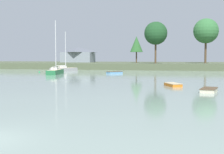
{
  "coord_description": "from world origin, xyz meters",
  "views": [
    {
      "loc": [
        8.86,
        -12.17,
        3.77
      ],
      "look_at": [
        -0.23,
        27.94,
        1.11
      ],
      "focal_mm": 49.08,
      "sensor_mm": 36.0,
      "label": 1
    }
  ],
  "objects_px": {
    "dinghy_skyblue": "(114,73)",
    "mooring_buoy_green": "(39,72)",
    "dinghy_orange": "(173,85)",
    "sailboat_grey": "(64,70)",
    "sailboat_green": "(55,73)",
    "dinghy_cream": "(209,91)"
  },
  "relations": [
    {
      "from": "mooring_buoy_green",
      "to": "sailboat_grey",
      "type": "bearing_deg",
      "value": 67.32
    },
    {
      "from": "dinghy_skyblue",
      "to": "sailboat_grey",
      "type": "bearing_deg",
      "value": 148.3
    },
    {
      "from": "dinghy_cream",
      "to": "mooring_buoy_green",
      "type": "relative_size",
      "value": 7.88
    },
    {
      "from": "dinghy_skyblue",
      "to": "mooring_buoy_green",
      "type": "relative_size",
      "value": 8.01
    },
    {
      "from": "dinghy_cream",
      "to": "dinghy_skyblue",
      "type": "relative_size",
      "value": 0.98
    },
    {
      "from": "sailboat_green",
      "to": "dinghy_orange",
      "type": "bearing_deg",
      "value": -41.17
    },
    {
      "from": "sailboat_grey",
      "to": "dinghy_skyblue",
      "type": "relative_size",
      "value": 2.97
    },
    {
      "from": "sailboat_green",
      "to": "dinghy_skyblue",
      "type": "relative_size",
      "value": 3.33
    },
    {
      "from": "dinghy_orange",
      "to": "sailboat_green",
      "type": "bearing_deg",
      "value": 138.83
    },
    {
      "from": "sailboat_green",
      "to": "mooring_buoy_green",
      "type": "relative_size",
      "value": 26.64
    },
    {
      "from": "dinghy_orange",
      "to": "mooring_buoy_green",
      "type": "relative_size",
      "value": 7.43
    },
    {
      "from": "dinghy_cream",
      "to": "dinghy_skyblue",
      "type": "xyz_separation_m",
      "value": [
        -17.83,
        33.4,
        0.03
      ]
    },
    {
      "from": "sailboat_green",
      "to": "dinghy_cream",
      "type": "relative_size",
      "value": 3.38
    },
    {
      "from": "dinghy_orange",
      "to": "sailboat_grey",
      "type": "bearing_deg",
      "value": 128.63
    },
    {
      "from": "mooring_buoy_green",
      "to": "dinghy_cream",
      "type": "bearing_deg",
      "value": -43.5
    },
    {
      "from": "dinghy_skyblue",
      "to": "mooring_buoy_green",
      "type": "bearing_deg",
      "value": 173.78
    },
    {
      "from": "dinghy_orange",
      "to": "dinghy_cream",
      "type": "height_order",
      "value": "dinghy_cream"
    },
    {
      "from": "dinghy_orange",
      "to": "mooring_buoy_green",
      "type": "height_order",
      "value": "dinghy_orange"
    },
    {
      "from": "dinghy_orange",
      "to": "dinghy_skyblue",
      "type": "distance_m",
      "value": 30.91
    },
    {
      "from": "mooring_buoy_green",
      "to": "dinghy_skyblue",
      "type": "bearing_deg",
      "value": -6.22
    },
    {
      "from": "dinghy_orange",
      "to": "dinghy_cream",
      "type": "xyz_separation_m",
      "value": [
        4.0,
        -5.76,
        0.0
      ]
    },
    {
      "from": "dinghy_orange",
      "to": "sailboat_grey",
      "type": "distance_m",
      "value": 48.27
    }
  ]
}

